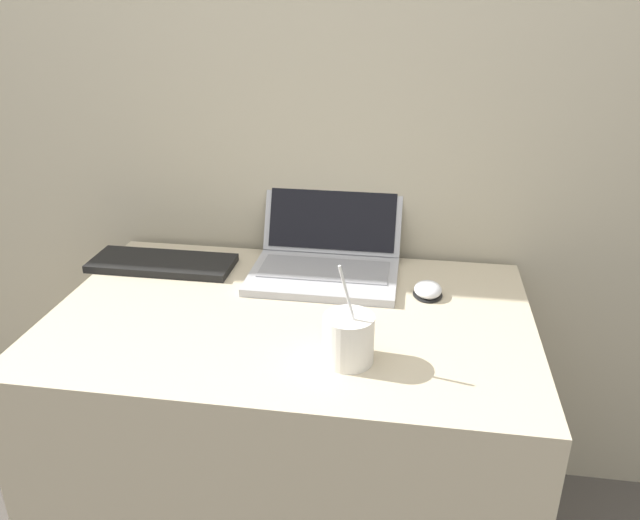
{
  "coord_description": "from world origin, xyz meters",
  "views": [
    {
      "loc": [
        0.27,
        -0.89,
        1.42
      ],
      "look_at": [
        0.05,
        0.49,
        0.8
      ],
      "focal_mm": 35.0,
      "sensor_mm": 36.0,
      "label": 1
    }
  ],
  "objects_px": {
    "drink_cup": "(349,338)",
    "laptop": "(327,254)",
    "computer_mouse": "(428,290)",
    "external_keyboard": "(162,263)"
  },
  "relations": [
    {
      "from": "laptop",
      "to": "external_keyboard",
      "type": "xyz_separation_m",
      "value": [
        -0.44,
        -0.04,
        -0.04
      ]
    },
    {
      "from": "drink_cup",
      "to": "laptop",
      "type": "bearing_deg",
      "value": 104.14
    },
    {
      "from": "drink_cup",
      "to": "computer_mouse",
      "type": "height_order",
      "value": "drink_cup"
    },
    {
      "from": "laptop",
      "to": "drink_cup",
      "type": "height_order",
      "value": "laptop"
    },
    {
      "from": "drink_cup",
      "to": "computer_mouse",
      "type": "distance_m",
      "value": 0.36
    },
    {
      "from": "computer_mouse",
      "to": "drink_cup",
      "type": "bearing_deg",
      "value": -116.74
    },
    {
      "from": "computer_mouse",
      "to": "external_keyboard",
      "type": "distance_m",
      "value": 0.71
    },
    {
      "from": "laptop",
      "to": "computer_mouse",
      "type": "distance_m",
      "value": 0.29
    },
    {
      "from": "laptop",
      "to": "drink_cup",
      "type": "relative_size",
      "value": 1.71
    },
    {
      "from": "laptop",
      "to": "drink_cup",
      "type": "bearing_deg",
      "value": -75.86
    }
  ]
}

